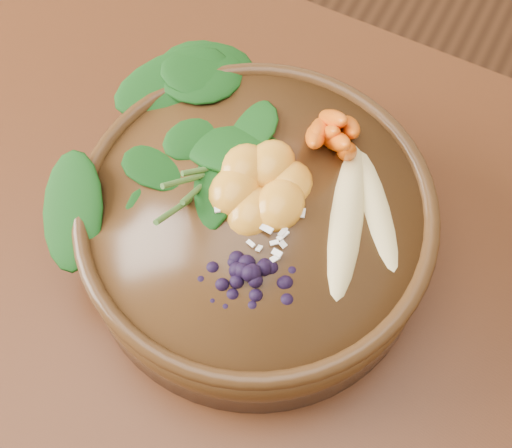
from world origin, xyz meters
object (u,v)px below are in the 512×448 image
object	(u,v)px
banana_halves	(364,206)
carrot_cluster	(333,104)
kale_heap	(210,124)
mandarin_cluster	(261,178)
dining_table	(20,356)
stoneware_bowl	(256,230)
blueberry_pile	(250,266)

from	to	relation	value
banana_halves	carrot_cluster	bearing A→B (deg)	113.06
kale_heap	mandarin_cluster	size ratio (longest dim) A/B	2.07
dining_table	stoneware_bowl	xyz separation A→B (m)	(0.17, 0.16, 0.13)
kale_heap	blueberry_pile	bearing A→B (deg)	-47.75
stoneware_bowl	banana_halves	xyz separation A→B (m)	(0.08, 0.03, 0.05)
kale_heap	blueberry_pile	size ratio (longest dim) A/B	1.42
mandarin_cluster	dining_table	bearing A→B (deg)	-132.12
dining_table	mandarin_cluster	xyz separation A→B (m)	(0.16, 0.18, 0.19)
mandarin_cluster	stoneware_bowl	bearing A→B (deg)	-75.90
stoneware_bowl	mandarin_cluster	distance (m)	0.06
kale_heap	stoneware_bowl	bearing A→B (deg)	-32.69
kale_heap	mandarin_cluster	distance (m)	0.06
kale_heap	banana_halves	world-z (taller)	kale_heap
kale_heap	mandarin_cluster	world-z (taller)	kale_heap
mandarin_cluster	blueberry_pile	world-z (taller)	blueberry_pile
dining_table	blueberry_pile	size ratio (longest dim) A/B	12.09
carrot_cluster	banana_halves	world-z (taller)	carrot_cluster
stoneware_bowl	mandarin_cluster	xyz separation A→B (m)	(-0.00, 0.02, 0.05)
banana_halves	kale_heap	bearing A→B (deg)	156.45
banana_halves	mandarin_cluster	size ratio (longest dim) A/B	1.78
banana_halves	stoneware_bowl	bearing A→B (deg)	-177.26
dining_table	mandarin_cluster	world-z (taller)	mandarin_cluster
carrot_cluster	banana_halves	size ratio (longest dim) A/B	0.49
dining_table	blueberry_pile	distance (m)	0.29
stoneware_bowl	carrot_cluster	world-z (taller)	carrot_cluster
dining_table	carrot_cluster	xyz separation A→B (m)	(0.19, 0.25, 0.21)
dining_table	kale_heap	size ratio (longest dim) A/B	8.53
carrot_cluster	blueberry_pile	world-z (taller)	carrot_cluster
mandarin_cluster	banana_halves	bearing A→B (deg)	10.70
banana_halves	mandarin_cluster	distance (m)	0.08
dining_table	carrot_cluster	distance (m)	0.38
carrot_cluster	mandarin_cluster	world-z (taller)	carrot_cluster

